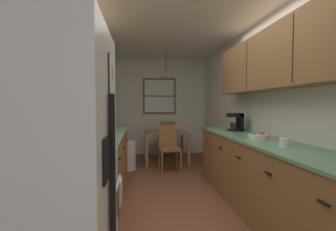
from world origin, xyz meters
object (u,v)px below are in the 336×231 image
at_px(dining_chair_far, 167,137).
at_px(coffee_maker, 237,122).
at_px(dining_table, 166,136).
at_px(dining_chair_near, 169,146).
at_px(refrigerator, 47,186).
at_px(fruit_bowl, 258,136).
at_px(trash_bin, 128,156).
at_px(table_serving_bowl, 171,130).
at_px(microwave_over_range, 60,69).
at_px(stove_range, 77,204).
at_px(storage_canister, 89,135).
at_px(mug_by_coffeemaker, 284,143).

height_order(dining_chair_far, coffee_maker, coffee_maker).
height_order(dining_table, dining_chair_near, dining_chair_near).
height_order(refrigerator, dining_chair_near, refrigerator).
relative_size(dining_table, fruit_bowl, 4.06).
bearing_deg(trash_bin, table_serving_bowl, 26.99).
relative_size(dining_table, coffee_maker, 3.35).
distance_m(microwave_over_range, dining_chair_far, 4.24).
bearing_deg(dining_chair_near, refrigerator, -108.15).
relative_size(trash_bin, table_serving_bowl, 2.79).
height_order(refrigerator, microwave_over_range, microwave_over_range).
height_order(stove_range, microwave_over_range, microwave_over_range).
distance_m(storage_canister, mug_by_coffeemaker, 2.01).
bearing_deg(trash_bin, fruit_bowl, -51.63).
bearing_deg(dining_chair_far, microwave_over_range, -109.05).
height_order(refrigerator, fruit_bowl, refrigerator).
height_order(dining_chair_far, mug_by_coffeemaker, mug_by_coffeemaker).
bearing_deg(microwave_over_range, dining_chair_near, 64.62).
bearing_deg(table_serving_bowl, coffee_maker, -62.95).
bearing_deg(dining_chair_far, dining_chair_near, -95.05).
bearing_deg(stove_range, refrigerator, -87.51).
height_order(refrigerator, mug_by_coffeemaker, refrigerator).
height_order(dining_table, mug_by_coffeemaker, mug_by_coffeemaker).
height_order(dining_table, fruit_bowl, fruit_bowl).
height_order(refrigerator, trash_bin, refrigerator).
relative_size(dining_chair_near, trash_bin, 1.56).
bearing_deg(dining_table, microwave_over_range, -110.97).
distance_m(storage_canister, table_serving_bowl, 2.94).
xyz_separation_m(dining_table, trash_bin, (-0.83, -0.50, -0.33)).
bearing_deg(refrigerator, storage_canister, 91.66).
xyz_separation_m(storage_canister, mug_by_coffeemaker, (1.95, -0.46, -0.05)).
height_order(dining_chair_far, table_serving_bowl, dining_chair_far).
bearing_deg(trash_bin, refrigerator, -94.39).
bearing_deg(stove_range, mug_by_coffeemaker, 2.78).
xyz_separation_m(dining_table, mug_by_coffeemaker, (0.83, -3.12, 0.33)).
xyz_separation_m(trash_bin, table_serving_bowl, (0.94, 0.48, 0.47)).
xyz_separation_m(refrigerator, stove_range, (-0.03, 0.71, -0.40)).
relative_size(dining_chair_far, table_serving_bowl, 4.34).
xyz_separation_m(mug_by_coffeemaker, table_serving_bowl, (-0.71, 3.11, -0.19)).
bearing_deg(stove_range, table_serving_bowl, 68.84).
height_order(storage_canister, fruit_bowl, storage_canister).
xyz_separation_m(microwave_over_range, trash_bin, (0.41, 2.72, -1.33)).
bearing_deg(stove_range, dining_chair_far, 72.47).
bearing_deg(fruit_bowl, coffee_maker, 82.24).
relative_size(refrigerator, microwave_over_range, 2.74).
distance_m(dining_chair_far, mug_by_coffeemaker, 3.86).
bearing_deg(stove_range, fruit_bowl, 17.71).
distance_m(refrigerator, trash_bin, 3.49).
height_order(trash_bin, fruit_bowl, fruit_bowl).
height_order(refrigerator, dining_chair_far, refrigerator).
xyz_separation_m(microwave_over_range, fruit_bowl, (2.07, 0.62, -0.68)).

